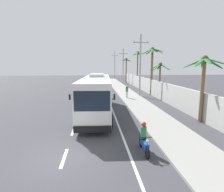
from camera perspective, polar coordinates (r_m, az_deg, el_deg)
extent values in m
plane|color=#3A3A3F|center=(10.06, -14.81, -18.36)|extent=(160.00, 160.00, 0.00)
cube|color=gray|center=(19.99, 9.89, -3.87)|extent=(3.20, 90.00, 0.14)
cube|color=white|center=(10.09, -14.78, -18.24)|extent=(0.16, 2.00, 0.01)
cube|color=white|center=(13.73, -12.01, -10.49)|extent=(0.16, 2.00, 0.01)
cube|color=white|center=(17.52, -10.48, -6.02)|extent=(0.16, 2.00, 0.01)
cube|color=white|center=(21.40, -9.52, -3.15)|extent=(0.16, 2.00, 0.01)
cube|color=white|center=(25.32, -8.85, -1.16)|extent=(0.16, 2.00, 0.01)
cube|color=white|center=(29.26, -8.37, 0.29)|extent=(0.16, 2.00, 0.01)
cube|color=white|center=(33.21, -8.00, 1.39)|extent=(0.16, 2.00, 0.01)
cube|color=white|center=(37.18, -7.71, 2.26)|extent=(0.16, 2.00, 0.01)
cube|color=white|center=(41.16, -7.48, 2.97)|extent=(0.16, 2.00, 0.01)
cube|color=white|center=(45.14, -7.28, 3.55)|extent=(0.16, 2.00, 0.01)
cube|color=white|center=(49.12, -7.12, 4.03)|extent=(0.16, 2.00, 0.01)
cube|color=white|center=(53.11, -6.98, 4.44)|extent=(0.16, 2.00, 0.01)
cube|color=white|center=(57.10, -6.86, 4.80)|extent=(0.16, 2.00, 0.01)
cube|color=white|center=(24.28, -0.98, -1.51)|extent=(0.14, 70.00, 0.01)
cube|color=#B2B2AD|center=(24.70, 16.10, 1.17)|extent=(0.24, 60.00, 2.44)
cube|color=silver|center=(17.72, -4.90, 0.74)|extent=(3.14, 12.48, 3.13)
cube|color=#192333|center=(17.85, -4.90, 2.58)|extent=(3.12, 11.49, 1.00)
cube|color=#192333|center=(11.60, -6.29, -1.60)|extent=(2.31, 0.22, 1.32)
cube|color=blue|center=(17.84, -4.87, -1.49)|extent=(3.16, 12.23, 0.56)
cube|color=black|center=(12.00, -6.16, -10.32)|extent=(2.47, 0.29, 0.44)
cube|color=#B7B7B7|center=(19.09, -4.76, 6.52)|extent=(1.52, 2.79, 0.28)
cube|color=black|center=(11.75, 0.76, -0.23)|extent=(0.12, 0.09, 0.36)
cube|color=black|center=(11.95, -13.13, -0.32)|extent=(0.12, 0.09, 0.36)
cylinder|color=black|center=(13.81, -0.47, -7.89)|extent=(0.37, 1.05, 1.04)
cylinder|color=black|center=(13.95, -10.72, -7.87)|extent=(0.37, 1.05, 1.04)
cylinder|color=black|center=(21.61, -1.14, -1.50)|extent=(0.37, 1.05, 1.04)
cylinder|color=black|center=(21.70, -7.65, -1.53)|extent=(0.37, 1.05, 1.04)
cylinder|color=black|center=(25.31, -0.86, -0.37)|extent=(0.15, 0.61, 0.60)
cylinder|color=black|center=(26.65, -0.85, 0.13)|extent=(0.17, 0.61, 0.60)
cube|color=#1E7F38|center=(25.89, -0.86, 0.35)|extent=(0.33, 1.12, 0.36)
cube|color=black|center=(26.16, -0.86, 0.88)|extent=(0.29, 0.62, 0.12)
cylinder|color=gray|center=(25.38, -0.86, 0.34)|extent=(0.09, 0.32, 0.67)
cylinder|color=black|center=(25.41, -0.86, 1.36)|extent=(0.56, 0.08, 0.04)
sphere|color=#EAEACC|center=(25.31, -0.87, 1.00)|extent=(0.14, 0.14, 0.14)
cylinder|color=#2D7A47|center=(26.07, -0.86, 1.50)|extent=(0.32, 0.32, 0.59)
sphere|color=blue|center=(26.01, -0.86, 2.43)|extent=(0.26, 0.26, 0.26)
cylinder|color=black|center=(9.77, 11.04, -17.11)|extent=(0.11, 0.60, 0.60)
cylinder|color=black|center=(10.97, 9.15, -13.99)|extent=(0.13, 0.60, 0.60)
cube|color=#1947B2|center=(10.23, 10.14, -14.46)|extent=(0.26, 1.10, 0.36)
cube|color=black|center=(10.42, 9.76, -12.80)|extent=(0.25, 0.60, 0.12)
cylinder|color=gray|center=(9.75, 10.90, -15.22)|extent=(0.07, 0.32, 0.67)
cylinder|color=black|center=(9.66, 10.83, -12.61)|extent=(0.56, 0.05, 0.04)
sphere|color=#EAEACC|center=(9.61, 10.99, -13.65)|extent=(0.14, 0.14, 0.14)
cylinder|color=#2D7A47|center=(10.25, 9.88, -11.18)|extent=(0.32, 0.32, 0.66)
sphere|color=red|center=(10.10, 9.96, -8.73)|extent=(0.26, 0.26, 0.26)
cylinder|color=beige|center=(25.82, 4.68, 0.42)|extent=(0.28, 0.28, 0.88)
cylinder|color=#2D7A47|center=(25.71, 4.71, 2.15)|extent=(0.36, 0.36, 0.69)
sphere|color=tan|center=(25.66, 4.72, 3.15)|extent=(0.23, 0.23, 0.23)
cylinder|color=#9E9E99|center=(27.79, 8.82, 9.24)|extent=(0.24, 0.24, 9.13)
cube|color=#9E9E99|center=(27.99, 9.00, 16.28)|extent=(2.42, 0.12, 0.12)
cylinder|color=#4C4742|center=(27.79, 6.99, 16.62)|extent=(0.08, 0.08, 0.16)
cylinder|color=#4C4742|center=(28.25, 11.00, 16.40)|extent=(0.08, 0.08, 0.16)
cylinder|color=#9E9E99|center=(46.40, 3.50, 9.21)|extent=(0.24, 0.24, 8.80)
cube|color=#9E9E99|center=(46.49, 3.54, 13.10)|extent=(2.29, 0.12, 0.12)
cylinder|color=#4C4742|center=(46.37, 2.40, 13.27)|extent=(0.08, 0.08, 0.16)
cylinder|color=#4C4742|center=(46.64, 4.69, 13.22)|extent=(0.08, 0.08, 0.16)
cylinder|color=#9E9E99|center=(65.13, 0.88, 9.66)|extent=(0.24, 0.24, 9.59)
cube|color=#9E9E99|center=(65.22, 0.89, 12.60)|extent=(2.31, 0.12, 0.12)
cylinder|color=#4C4742|center=(65.13, 0.06, 12.71)|extent=(0.08, 0.08, 0.16)
cylinder|color=#4C4742|center=(65.33, 1.71, 12.69)|extent=(0.08, 0.08, 0.16)
cylinder|color=brown|center=(16.55, 26.41, 1.29)|extent=(0.30, 0.30, 5.14)
ellipsoid|color=#28702D|center=(16.79, 29.37, 8.87)|extent=(1.63, 0.48, 0.95)
ellipsoid|color=#28702D|center=(17.21, 26.81, 9.13)|extent=(1.08, 1.61, 0.91)
ellipsoid|color=#28702D|center=(17.08, 25.23, 9.69)|extent=(0.57, 1.75, 0.66)
ellipsoid|color=#28702D|center=(16.35, 24.22, 9.36)|extent=(1.63, 1.04, 0.90)
ellipsoid|color=#28702D|center=(15.67, 25.85, 9.50)|extent=(1.58, 1.27, 0.78)
ellipsoid|color=#28702D|center=(15.59, 27.83, 9.72)|extent=(0.87, 1.77, 0.59)
ellipsoid|color=#28702D|center=(16.18, 29.91, 9.39)|extent=(1.39, 1.55, 0.66)
sphere|color=brown|center=(16.42, 27.10, 10.37)|extent=(0.56, 0.56, 0.56)
cylinder|color=brown|center=(40.89, 7.98, 8.12)|extent=(0.27, 0.27, 7.42)
ellipsoid|color=#3D893D|center=(40.99, 9.10, 13.12)|extent=(1.48, 0.63, 0.55)
ellipsoid|color=#3D893D|center=(41.64, 8.28, 13.06)|extent=(0.90, 1.45, 0.58)
ellipsoid|color=#3D893D|center=(41.50, 7.53, 13.03)|extent=(0.89, 1.43, 0.67)
ellipsoid|color=#3D893D|center=(40.76, 7.21, 12.99)|extent=(1.37, 0.46, 0.82)
ellipsoid|color=#3D893D|center=(40.32, 7.82, 13.09)|extent=(1.00, 1.38, 0.72)
ellipsoid|color=#3D893D|center=(40.45, 8.67, 12.98)|extent=(0.89, 1.36, 0.82)
sphere|color=brown|center=(40.97, 8.10, 13.39)|extent=(0.56, 0.56, 0.56)
cylinder|color=brown|center=(29.64, 12.34, 7.24)|extent=(0.34, 0.34, 7.16)
ellipsoid|color=#28702D|center=(29.93, 14.20, 13.58)|extent=(1.77, 0.45, 0.80)
ellipsoid|color=#28702D|center=(30.50, 13.41, 13.74)|extent=(1.56, 1.52, 0.58)
ellipsoid|color=#28702D|center=(30.41, 11.67, 13.53)|extent=(0.82, 1.76, 0.87)
ellipsoid|color=#28702D|center=(29.89, 10.98, 13.56)|extent=(1.66, 1.16, 0.94)
ellipsoid|color=#28702D|center=(29.09, 11.54, 13.55)|extent=(1.58, 1.20, 1.04)
ellipsoid|color=#28702D|center=(28.85, 12.52, 13.81)|extent=(0.92, 1.78, 0.79)
ellipsoid|color=#28702D|center=(29.36, 14.20, 13.81)|extent=(1.58, 1.47, 0.65)
sphere|color=brown|center=(29.73, 12.60, 14.24)|extent=(0.56, 0.56, 0.56)
cylinder|color=brown|center=(49.31, 4.46, 7.78)|extent=(0.32, 0.32, 6.33)
ellipsoid|color=#28702D|center=(49.43, 5.26, 11.16)|extent=(1.36, 0.38, 0.80)
ellipsoid|color=#28702D|center=(49.96, 4.74, 11.23)|extent=(0.96, 1.42, 0.66)
ellipsoid|color=#28702D|center=(49.81, 3.99, 11.20)|extent=(1.03, 1.37, 0.74)
ellipsoid|color=#28702D|center=(49.31, 3.69, 11.27)|extent=(1.46, 0.59, 0.65)
ellipsoid|color=#28702D|center=(48.70, 4.08, 11.38)|extent=(1.21, 1.35, 0.49)
ellipsoid|color=#28702D|center=(48.78, 4.95, 11.17)|extent=(0.91, 1.37, 0.82)
sphere|color=brown|center=(49.32, 4.51, 11.52)|extent=(0.56, 0.56, 0.56)
cylinder|color=brown|center=(27.29, 14.71, 4.44)|extent=(0.25, 0.25, 4.75)
ellipsoid|color=#337F33|center=(27.64, 16.39, 8.68)|extent=(1.76, 0.69, 0.96)
ellipsoid|color=#337F33|center=(28.03, 14.52, 8.85)|extent=(0.59, 1.79, 0.88)
ellipsoid|color=#337F33|center=(27.46, 13.24, 8.78)|extent=(1.57, 1.33, 0.99)
ellipsoid|color=#337F33|center=(26.53, 13.85, 8.74)|extent=(1.61, 1.26, 0.99)
ellipsoid|color=#337F33|center=(26.65, 16.29, 8.72)|extent=(1.16, 1.69, 0.91)
sphere|color=brown|center=(27.20, 14.93, 9.53)|extent=(0.56, 0.56, 0.56)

